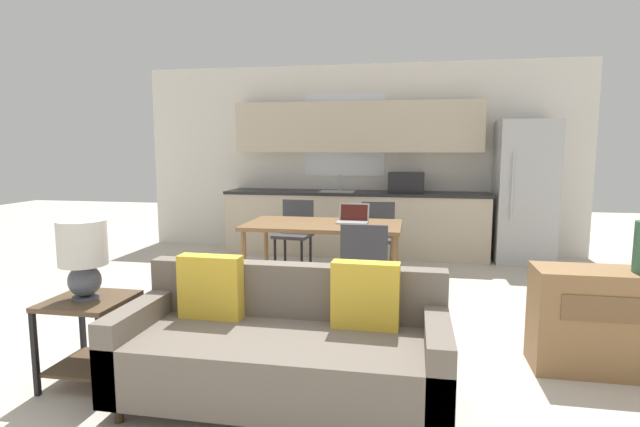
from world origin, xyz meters
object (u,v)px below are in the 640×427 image
Objects in this scene: refrigerator at (524,192)px; laptop at (353,218)px; dining_chair_far_left at (295,231)px; side_table at (90,326)px; dining_chair_far_right at (377,234)px; table_lamp at (83,253)px; dining_table at (323,229)px; credenza at (633,323)px; couch at (285,348)px; dining_chair_near_right at (365,265)px.

laptop is (-2.05, -1.74, -0.16)m from refrigerator.
laptop reaches higher than dining_chair_far_left.
dining_chair_far_right is at bearing 62.53° from side_table.
dining_table is at bearing 64.68° from table_lamp.
laptop is at bearing 141.50° from credenza.
side_table is (-1.29, 0.00, 0.04)m from couch.
laptop is (0.11, 2.44, 0.44)m from couch.
dining_table is 4.91× the size of laptop.
dining_chair_near_right reaches higher than dining_table.
refrigerator is at bearing 25.66° from dining_chair_far_left.
credenza is 3.74m from dining_chair_far_left.
laptop is (0.30, 0.11, 0.11)m from dining_table.
dining_chair_near_right is (1.03, -1.64, 0.00)m from dining_chair_far_left.
side_table is at bearing -94.54° from dining_chair_far_left.
refrigerator reaches higher than dining_chair_near_right.
couch is at bearing -85.37° from dining_table.
side_table is (-1.10, -2.33, -0.29)m from dining_table.
laptop reaches higher than dining_table.
table_lamp is at bearing 42.16° from dining_chair_near_right.
dining_chair_far_left is at bearing -160.39° from refrigerator.
dining_chair_near_right is (1.62, 1.51, 0.12)m from side_table.
side_table is 0.48m from table_lamp.
side_table is 0.44× the size of credenza.
laptop is (-2.08, 1.65, 0.42)m from credenza.
dining_chair_near_right is at bearing -52.00° from dining_chair_far_left.
side_table is 2.22m from dining_chair_near_right.
dining_chair_far_right is (-1.87, 2.32, 0.14)m from credenza.
dining_chair_far_left reaches higher than couch.
dining_chair_far_right is (0.32, 3.10, 0.16)m from couch.
laptop is at bearing 87.40° from couch.
side_table is at bearing -167.28° from credenza.
dining_chair_near_right is (0.33, 1.52, 0.16)m from couch.
dining_chair_far_left is (0.59, 3.16, 0.12)m from side_table.
couch is at bearing -98.51° from dining_chair_far_right.
table_lamp is at bearing -117.94° from laptop.
couch is at bearing -71.51° from dining_chair_far_left.
couch is 3.39× the size of side_table.
refrigerator is 3.00m from dining_table.
dining_chair_near_right is (1.63, 1.52, -0.36)m from table_lamp.
dining_chair_far_right is (-1.84, -1.08, -0.44)m from refrigerator.
dining_chair_far_right is at bearing 62.48° from table_lamp.
dining_table is at bearing 146.96° from credenza.
refrigerator reaches higher than couch.
dining_chair_far_right is 1.59m from dining_chair_near_right.
dining_chair_near_right reaches higher than couch.
laptop is at bearing 19.51° from dining_table.
dining_chair_near_right is (0.00, -1.59, 0.00)m from dining_chair_far_right.
dining_chair_far_right reaches higher than dining_table.
couch is (-2.17, -4.18, -0.60)m from refrigerator.
dining_chair_far_right is at bearing 56.30° from dining_table.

